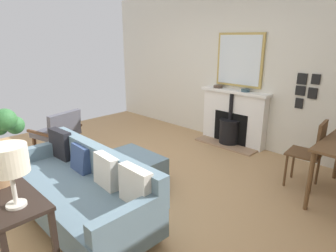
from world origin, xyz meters
TOP-DOWN VIEW (x-y plane):
  - ground_plane at (0.00, 0.00)m, footprint 4.95×6.36m
  - wall_left at (-2.47, 0.00)m, footprint 0.12×6.36m
  - fireplace at (-2.29, 0.19)m, footprint 0.49×1.32m
  - mirror_over_mantel at (-2.39, 0.19)m, footprint 0.04×0.90m
  - mantel_bowl_near at (-2.29, -0.17)m, footprint 0.17×0.17m
  - mantel_bowl_far at (-2.29, 0.41)m, footprint 0.15×0.15m
  - sofa at (0.86, 0.27)m, footprint 0.85×2.08m
  - ottoman at (0.01, 0.12)m, footprint 0.62×0.81m
  - armchair_accent at (0.23, -1.52)m, footprint 0.79×0.71m
  - table_lamp_far_end at (1.67, 0.90)m, footprint 0.25×0.25m
  - dining_chair_near_fireplace at (-1.56, 1.84)m, footprint 0.44×0.44m
  - photo_gallery_row at (-2.40, 1.37)m, footprint 0.02×0.33m

SIDE VIEW (x-z plane):
  - ground_plane at x=0.00m, z-range -0.01..0.00m
  - ottoman at x=0.01m, z-range 0.04..0.45m
  - sofa at x=0.86m, z-range -0.05..0.72m
  - fireplace at x=-2.29m, z-range -0.07..0.94m
  - armchair_accent at x=0.23m, z-range 0.06..0.84m
  - dining_chair_near_fireplace at x=-1.56m, z-range 0.08..1.00m
  - mantel_bowl_far at x=-2.29m, z-range 1.01..1.06m
  - mantel_bowl_near at x=-2.29m, z-range 1.01..1.06m
  - table_lamp_far_end at x=1.67m, z-range 0.89..1.34m
  - photo_gallery_row at x=-2.40m, z-range 0.89..1.44m
  - wall_left at x=-2.47m, z-range 0.00..2.76m
  - mirror_over_mantel at x=-2.39m, z-range 1.07..1.99m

